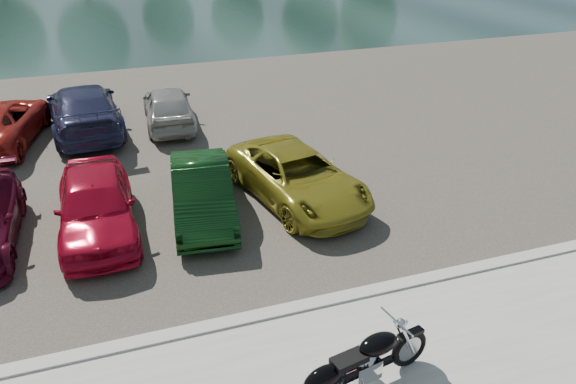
% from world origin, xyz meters
% --- Properties ---
extents(kerb, '(60.00, 0.30, 0.14)m').
position_xyz_m(kerb, '(0.00, 2.00, 0.07)').
color(kerb, '#A9A59F').
rests_on(kerb, ground).
extents(parking_lot, '(60.00, 18.00, 0.04)m').
position_xyz_m(parking_lot, '(0.00, 11.00, 0.02)').
color(parking_lot, '#3C3830').
rests_on(parking_lot, ground).
extents(motorcycle, '(2.31, 0.84, 1.05)m').
position_xyz_m(motorcycle, '(0.14, -0.10, 0.56)').
color(motorcycle, black).
rests_on(motorcycle, promenade).
extents(car_4, '(1.68, 4.16, 1.42)m').
position_xyz_m(car_4, '(-3.38, 6.05, 0.75)').
color(car_4, '#B50C29').
rests_on(car_4, parking_lot).
extents(car_5, '(1.83, 4.03, 1.28)m').
position_xyz_m(car_5, '(-1.00, 6.01, 0.68)').
color(car_5, black).
rests_on(car_5, parking_lot).
extents(car_6, '(2.97, 4.89, 1.27)m').
position_xyz_m(car_6, '(1.41, 6.08, 0.67)').
color(car_6, olive).
rests_on(car_6, parking_lot).
extents(car_11, '(2.48, 5.34, 1.51)m').
position_xyz_m(car_11, '(-3.53, 12.71, 0.79)').
color(car_11, navy).
rests_on(car_11, parking_lot).
extents(car_12, '(1.76, 3.94, 1.32)m').
position_xyz_m(car_12, '(-0.88, 12.39, 0.70)').
color(car_12, '#A4A4A0').
rests_on(car_12, parking_lot).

